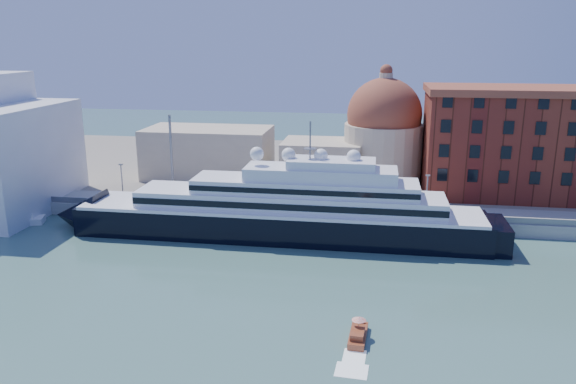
# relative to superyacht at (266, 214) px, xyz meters

# --- Properties ---
(ground) EXTENTS (400.00, 400.00, 0.00)m
(ground) POSITION_rel_superyacht_xyz_m (-1.11, -23.00, -4.29)
(ground) COLOR #355C58
(ground) RESTS_ON ground
(quay) EXTENTS (180.00, 10.00, 2.50)m
(quay) POSITION_rel_superyacht_xyz_m (-1.11, 11.00, -3.04)
(quay) COLOR gray
(quay) RESTS_ON ground
(land) EXTENTS (260.00, 72.00, 2.00)m
(land) POSITION_rel_superyacht_xyz_m (-1.11, 52.00, -3.29)
(land) COLOR slate
(land) RESTS_ON ground
(quay_fence) EXTENTS (180.00, 0.10, 1.20)m
(quay_fence) POSITION_rel_superyacht_xyz_m (-1.11, 6.50, -1.19)
(quay_fence) COLOR slate
(quay_fence) RESTS_ON quay
(superyacht) EXTENTS (83.11, 11.52, 24.84)m
(superyacht) POSITION_rel_superyacht_xyz_m (0.00, 0.00, 0.00)
(superyacht) COLOR black
(superyacht) RESTS_ON ground
(service_barge) EXTENTS (10.98, 6.48, 2.34)m
(service_barge) POSITION_rel_superyacht_xyz_m (-49.31, -0.67, -3.61)
(service_barge) COLOR white
(service_barge) RESTS_ON ground
(water_taxi) EXTENTS (2.34, 6.00, 2.80)m
(water_taxi) POSITION_rel_superyacht_xyz_m (17.90, -34.31, -3.62)
(water_taxi) COLOR maroon
(water_taxi) RESTS_ON ground
(warehouse) EXTENTS (43.00, 19.00, 23.25)m
(warehouse) POSITION_rel_superyacht_xyz_m (50.89, 29.00, 9.50)
(warehouse) COLOR maroon
(warehouse) RESTS_ON land
(church) EXTENTS (66.00, 18.00, 25.50)m
(church) POSITION_rel_superyacht_xyz_m (5.28, 34.72, 6.62)
(church) COLOR beige
(church) RESTS_ON land
(lamp_posts) EXTENTS (120.80, 2.40, 18.00)m
(lamp_posts) POSITION_rel_superyacht_xyz_m (-13.78, 9.27, 5.55)
(lamp_posts) COLOR slate
(lamp_posts) RESTS_ON quay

